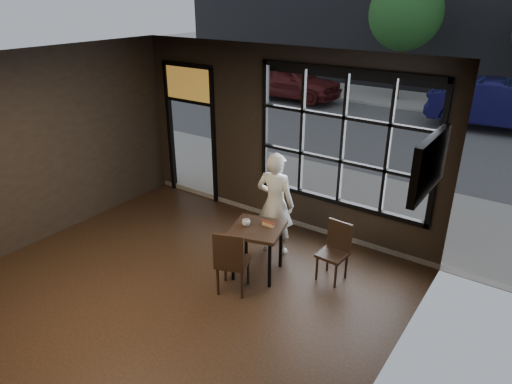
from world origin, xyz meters
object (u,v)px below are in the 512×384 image
Objects in this scene: cafe_table at (257,250)px; man at (275,204)px; chair_near at (233,260)px; navy_car at (503,105)px.

cafe_table is 0.46× the size of man.
man is at bearing -106.70° from chair_near.
navy_car is (1.76, 11.21, 0.31)m from chair_near.
navy_car is (1.85, 9.96, -0.05)m from man.
man reaches higher than cafe_table.
cafe_table is at bearing 92.51° from man.
cafe_table is 0.56m from chair_near.
navy_car reaches higher than cafe_table.
cafe_table is 0.79× the size of chair_near.
man is 0.40× the size of navy_car.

